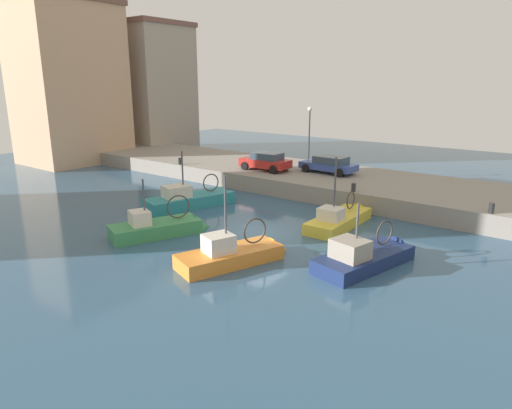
# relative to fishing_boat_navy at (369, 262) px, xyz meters

# --- Properties ---
(water_surface) EXTENTS (80.00, 80.00, 0.00)m
(water_surface) POSITION_rel_fishing_boat_navy_xyz_m (0.48, 6.65, -0.13)
(water_surface) COLOR #335675
(water_surface) RESTS_ON ground
(quay_wall) EXTENTS (9.00, 56.00, 1.20)m
(quay_wall) POSITION_rel_fishing_boat_navy_xyz_m (11.98, 6.65, 0.47)
(quay_wall) COLOR gray
(quay_wall) RESTS_ON ground
(fishing_boat_navy) EXTENTS (6.06, 3.13, 3.89)m
(fishing_boat_navy) POSITION_rel_fishing_boat_navy_xyz_m (0.00, 0.00, 0.00)
(fishing_boat_navy) COLOR navy
(fishing_boat_navy) RESTS_ON ground
(fishing_boat_green) EXTENTS (5.73, 3.63, 3.95)m
(fishing_boat_green) POSITION_rel_fishing_boat_navy_xyz_m (-2.94, 10.56, -0.03)
(fishing_boat_green) COLOR #388951
(fishing_boat_green) RESTS_ON ground
(fishing_boat_teal) EXTENTS (6.92, 3.57, 4.57)m
(fishing_boat_teal) POSITION_rel_fishing_boat_navy_xyz_m (2.26, 13.37, -0.01)
(fishing_boat_teal) COLOR teal
(fishing_boat_teal) RESTS_ON ground
(fishing_boat_orange) EXTENTS (5.85, 3.42, 4.87)m
(fishing_boat_orange) POSITION_rel_fishing_boat_navy_xyz_m (-3.44, 4.89, -0.01)
(fishing_boat_orange) COLOR orange
(fishing_boat_orange) RESTS_ON ground
(fishing_boat_yellow) EXTENTS (6.10, 2.03, 4.87)m
(fishing_boat_yellow) POSITION_rel_fishing_boat_navy_xyz_m (4.55, 3.72, -0.03)
(fishing_boat_yellow) COLOR gold
(fishing_boat_yellow) RESTS_ON ground
(parked_car_red) EXTENTS (2.10, 4.04, 1.40)m
(parked_car_red) POSITION_rel_fishing_boat_navy_xyz_m (10.19, 13.36, 1.79)
(parked_car_red) COLOR red
(parked_car_red) RESTS_ON quay_wall
(parked_car_blue) EXTENTS (2.08, 4.36, 1.30)m
(parked_car_blue) POSITION_rel_fishing_boat_navy_xyz_m (12.24, 8.86, 1.75)
(parked_car_blue) COLOR #334C9E
(parked_car_blue) RESTS_ON quay_wall
(mooring_bollard_south) EXTENTS (0.28, 0.28, 0.55)m
(mooring_bollard_south) POSITION_rel_fishing_boat_navy_xyz_m (7.83, -3.35, 1.35)
(mooring_bollard_south) COLOR #2D2D33
(mooring_bollard_south) RESTS_ON quay_wall
(mooring_bollard_mid) EXTENTS (0.28, 0.28, 0.55)m
(mooring_bollard_mid) POSITION_rel_fishing_boat_navy_xyz_m (7.83, 4.65, 1.35)
(mooring_bollard_mid) COLOR #2D2D33
(mooring_bollard_mid) RESTS_ON quay_wall
(mooring_bollard_north) EXTENTS (0.28, 0.28, 0.55)m
(mooring_bollard_north) POSITION_rel_fishing_boat_navy_xyz_m (7.83, 20.65, 1.35)
(mooring_bollard_north) COLOR #2D2D33
(mooring_bollard_north) RESTS_ON quay_wall
(quay_streetlamp) EXTENTS (0.36, 0.36, 4.83)m
(quay_streetlamp) POSITION_rel_fishing_boat_navy_xyz_m (13.48, 11.45, 4.33)
(quay_streetlamp) COLOR #38383D
(quay_streetlamp) RESTS_ON quay_wall
(waterfront_building_west_mid) EXTENTS (9.50, 7.86, 15.59)m
(waterfront_building_west_mid) POSITION_rel_fishing_boat_navy_xyz_m (7.15, 35.36, 7.69)
(waterfront_building_west_mid) COLOR tan
(waterfront_building_west_mid) RESTS_ON ground
(waterfront_building_central) EXTENTS (7.72, 7.51, 14.33)m
(waterfront_building_central) POSITION_rel_fishing_boat_navy_xyz_m (17.05, 34.67, 7.06)
(waterfront_building_central) COLOR #A39384
(waterfront_building_central) RESTS_ON ground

